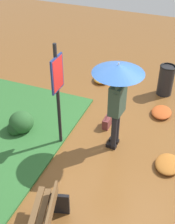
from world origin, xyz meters
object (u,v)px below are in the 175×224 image
object	(u,v)px
info_sign_post	(58,86)
trash_bin	(166,80)
handbag	(107,122)
person_with_umbrella	(118,85)

from	to	relation	value
info_sign_post	trash_bin	xyz separation A→B (m)	(-2.84, 1.69, -1.03)
handbag	trash_bin	bearing A→B (deg)	153.77
trash_bin	person_with_umbrella	bearing A→B (deg)	-12.84
info_sign_post	handbag	bearing A→B (deg)	140.72
info_sign_post	handbag	size ratio (longest dim) A/B	6.22
person_with_umbrella	handbag	size ratio (longest dim) A/B	5.53
info_sign_post	trash_bin	distance (m)	3.46
person_with_umbrella	info_sign_post	distance (m)	1.15
info_sign_post	trash_bin	world-z (taller)	info_sign_post
person_with_umbrella	info_sign_post	bearing A→B (deg)	-76.03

